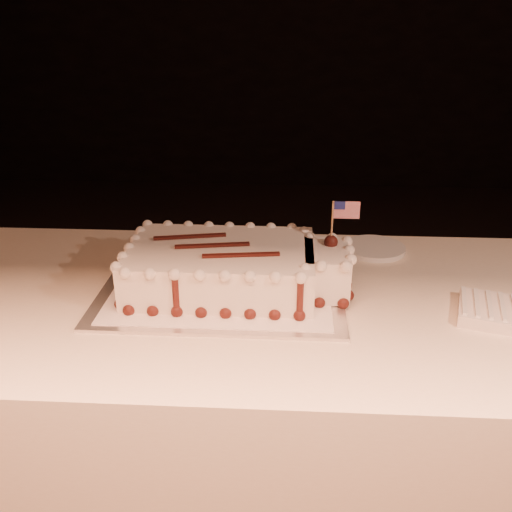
# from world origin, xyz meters

# --- Properties ---
(banquet_table) EXTENTS (2.40, 0.80, 0.75)m
(banquet_table) POSITION_xyz_m (0.00, 0.60, 0.38)
(banquet_table) COLOR #FBE1C3
(banquet_table) RESTS_ON ground
(cake_board) EXTENTS (0.57, 0.43, 0.01)m
(cake_board) POSITION_xyz_m (-0.16, 0.63, 0.75)
(cake_board) COLOR silver
(cake_board) RESTS_ON banquet_table
(doily) EXTENTS (0.50, 0.38, 0.00)m
(doily) POSITION_xyz_m (-0.16, 0.63, 0.76)
(doily) COLOR white
(doily) RESTS_ON cake_board
(sheet_cake) EXTENTS (0.54, 0.31, 0.21)m
(sheet_cake) POSITION_xyz_m (-0.13, 0.63, 0.81)
(sheet_cake) COLOR white
(sheet_cake) RESTS_ON doily
(napkin_stack) EXTENTS (0.23, 0.20, 0.03)m
(napkin_stack) POSITION_xyz_m (0.47, 0.53, 0.76)
(napkin_stack) COLOR white
(napkin_stack) RESTS_ON banquet_table
(side_plate) EXTENTS (0.17, 0.17, 0.01)m
(side_plate) POSITION_xyz_m (0.23, 0.89, 0.76)
(side_plate) COLOR white
(side_plate) RESTS_ON banquet_table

